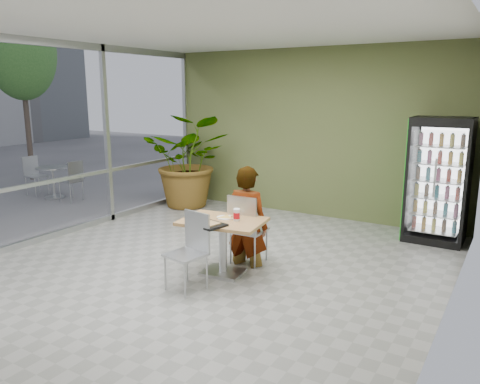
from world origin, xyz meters
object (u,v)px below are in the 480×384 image
(chair_near, at_px, (191,244))
(dining_table, at_px, (223,235))
(seated_woman, at_px, (247,226))
(cafeteria_tray, at_px, (207,224))
(beverage_fridge, at_px, (438,180))
(potted_plant, at_px, (190,161))
(soda_cup, at_px, (237,215))
(chair_far, at_px, (245,224))

(chair_near, bearing_deg, dining_table, 90.67)
(seated_woman, xyz_separation_m, cafeteria_tray, (-0.10, -0.82, 0.21))
(chair_near, height_order, seated_woman, seated_woman)
(cafeteria_tray, distance_m, beverage_fridge, 3.96)
(cafeteria_tray, bearing_deg, potted_plant, 130.28)
(dining_table, relative_size, beverage_fridge, 0.58)
(seated_woman, bearing_deg, soda_cup, 99.97)
(chair_far, relative_size, potted_plant, 0.52)
(dining_table, xyz_separation_m, chair_far, (0.08, 0.45, 0.05))
(chair_near, xyz_separation_m, seated_woman, (0.16, 1.06, -0.01))
(chair_near, relative_size, soda_cup, 6.06)
(chair_far, xyz_separation_m, beverage_fridge, (2.07, 2.53, 0.41))
(chair_far, height_order, cafeteria_tray, chair_far)
(chair_near, relative_size, cafeteria_tray, 2.12)
(cafeteria_tray, height_order, beverage_fridge, beverage_fridge)
(dining_table, bearing_deg, chair_far, 80.08)
(soda_cup, height_order, cafeteria_tray, soda_cup)
(chair_near, relative_size, beverage_fridge, 0.48)
(beverage_fridge, bearing_deg, cafeteria_tray, -123.31)
(cafeteria_tray, distance_m, potted_plant, 4.08)
(chair_near, bearing_deg, seated_woman, 91.16)
(seated_woman, relative_size, beverage_fridge, 0.85)
(chair_far, relative_size, beverage_fridge, 0.50)
(dining_table, distance_m, soda_cup, 0.34)
(chair_far, xyz_separation_m, soda_cup, (0.10, -0.39, 0.24))
(dining_table, distance_m, chair_far, 0.46)
(potted_plant, bearing_deg, soda_cup, -43.89)
(chair_far, height_order, chair_near, chair_far)
(beverage_fridge, bearing_deg, dining_table, -125.66)
(dining_table, xyz_separation_m, cafeteria_tray, (-0.03, -0.31, 0.23))
(cafeteria_tray, bearing_deg, chair_far, 82.08)
(seated_woman, xyz_separation_m, potted_plant, (-2.74, 2.29, 0.42))
(dining_table, relative_size, potted_plant, 0.60)
(soda_cup, xyz_separation_m, cafeteria_tray, (-0.20, -0.38, -0.06))
(soda_cup, xyz_separation_m, beverage_fridge, (1.97, 2.92, 0.18))
(dining_table, height_order, chair_near, chair_near)
(chair_far, xyz_separation_m, seated_woman, (-0.01, 0.06, -0.04))
(soda_cup, relative_size, cafeteria_tray, 0.35)
(chair_near, xyz_separation_m, soda_cup, (0.27, 0.62, 0.27))
(dining_table, xyz_separation_m, seated_woman, (0.07, 0.51, 0.01))
(soda_cup, bearing_deg, chair_near, -113.13)
(chair_near, height_order, cafeteria_tray, chair_near)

